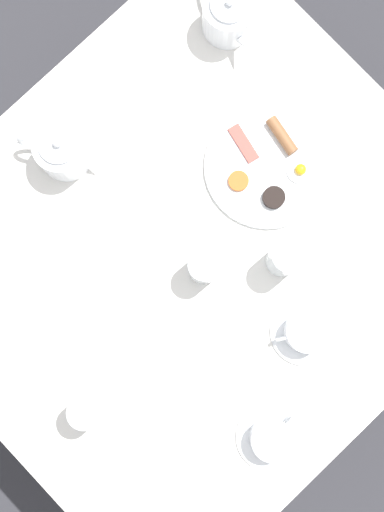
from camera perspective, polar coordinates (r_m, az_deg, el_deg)
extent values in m
plane|color=#333338|center=(2.36, 0.00, -1.74)|extent=(8.00, 8.00, 0.00)
cube|color=silver|center=(1.62, 0.00, -0.11)|extent=(1.07, 1.17, 0.03)
cylinder|color=brown|center=(2.17, 1.46, 18.28)|extent=(0.04, 0.04, 0.73)
cylinder|color=white|center=(1.64, 6.02, 7.12)|extent=(0.29, 0.29, 0.01)
cylinder|color=white|center=(1.64, 8.64, 6.80)|extent=(0.06, 0.06, 0.00)
sphere|color=yellow|center=(1.63, 8.69, 6.86)|extent=(0.03, 0.03, 0.03)
cylinder|color=brown|center=(1.64, 7.21, 9.54)|extent=(0.10, 0.04, 0.03)
cube|color=#B74C42|center=(1.63, 4.14, 8.97)|extent=(0.10, 0.05, 0.01)
cylinder|color=#D16023|center=(1.61, 3.74, 6.01)|extent=(0.05, 0.05, 0.01)
cylinder|color=black|center=(1.61, 6.56, 4.67)|extent=(0.05, 0.05, 0.02)
cylinder|color=white|center=(1.61, -10.30, 8.24)|extent=(0.12, 0.12, 0.11)
cylinder|color=white|center=(1.56, -10.68, 8.73)|extent=(0.08, 0.08, 0.01)
sphere|color=white|center=(1.55, -10.77, 8.85)|extent=(0.02, 0.02, 0.02)
cone|color=white|center=(1.59, -7.76, 7.79)|extent=(0.06, 0.05, 0.05)
torus|color=white|center=(1.63, -12.46, 8.68)|extent=(0.08, 0.05, 0.08)
cylinder|color=white|center=(1.69, 2.90, 18.63)|extent=(0.12, 0.12, 0.11)
cylinder|color=white|center=(1.64, 3.01, 19.44)|extent=(0.08, 0.08, 0.01)
sphere|color=white|center=(1.63, 3.04, 19.63)|extent=(0.02, 0.02, 0.02)
cone|color=white|center=(1.65, 4.13, 16.62)|extent=(0.06, 0.04, 0.05)
cylinder|color=white|center=(1.62, 6.24, -14.19)|extent=(0.15, 0.15, 0.01)
cylinder|color=white|center=(1.59, 6.37, -14.36)|extent=(0.09, 0.09, 0.06)
cylinder|color=olive|center=(1.60, 6.34, -14.32)|extent=(0.08, 0.08, 0.04)
torus|color=white|center=(1.59, 7.62, -13.07)|extent=(0.01, 0.04, 0.04)
cylinder|color=white|center=(1.61, 8.91, -6.01)|extent=(0.15, 0.15, 0.01)
cylinder|color=white|center=(1.58, 9.09, -6.02)|extent=(0.09, 0.09, 0.06)
cylinder|color=olive|center=(1.59, 9.05, -6.02)|extent=(0.08, 0.08, 0.04)
torus|color=white|center=(1.57, 7.39, -6.53)|extent=(0.03, 0.04, 0.04)
cylinder|color=white|center=(1.54, 1.10, -0.75)|extent=(0.07, 0.07, 0.12)
cylinder|color=white|center=(1.55, 7.44, -0.21)|extent=(0.07, 0.07, 0.13)
cylinder|color=white|center=(1.55, -8.29, -12.03)|extent=(0.07, 0.07, 0.14)
cube|color=silver|center=(1.60, -2.39, -10.16)|extent=(0.12, 0.14, 0.00)
cube|color=silver|center=(1.64, -13.84, -1.64)|extent=(0.01, 0.20, 0.00)
cube|color=silver|center=(1.64, -0.03, -19.72)|extent=(0.15, 0.08, 0.00)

